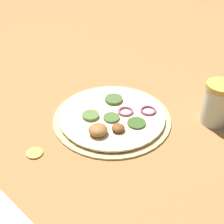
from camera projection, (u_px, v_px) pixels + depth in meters
ground_plane at (112, 119)px, 0.69m from camera, size 3.00×3.00×0.00m
pizza at (112, 117)px, 0.69m from camera, size 0.26×0.26×0.03m
spice_jar at (217, 103)px, 0.66m from camera, size 0.06×0.06×0.10m
loose_cap at (35, 152)px, 0.60m from camera, size 0.03×0.03×0.01m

